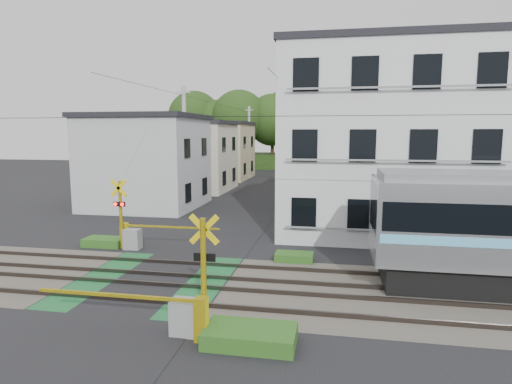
% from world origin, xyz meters
% --- Properties ---
extents(ground, '(120.00, 120.00, 0.00)m').
position_xyz_m(ground, '(0.00, 0.00, 0.00)').
color(ground, black).
extents(track_bed, '(120.00, 120.00, 0.14)m').
position_xyz_m(track_bed, '(0.00, 0.00, 0.04)').
color(track_bed, '#47423A').
rests_on(track_bed, ground).
extents(crossing_signal_near, '(4.74, 0.65, 3.09)m').
position_xyz_m(crossing_signal_near, '(2.59, -3.65, 0.71)').
color(crossing_signal_near, yellow).
rests_on(crossing_signal_near, ground).
extents(crossing_signal_far, '(4.74, 0.65, 3.09)m').
position_xyz_m(crossing_signal_far, '(-2.59, 3.65, 0.71)').
color(crossing_signal_far, yellow).
rests_on(crossing_signal_far, ground).
extents(apartment_block, '(10.20, 8.36, 9.30)m').
position_xyz_m(apartment_block, '(8.50, 9.49, 4.66)').
color(apartment_block, silver).
rests_on(apartment_block, ground).
extents(houses_row, '(22.07, 31.35, 6.80)m').
position_xyz_m(houses_row, '(0.25, 25.92, 3.24)').
color(houses_row, '#B1B3B6').
rests_on(houses_row, ground).
extents(tree_hill, '(40.00, 12.00, 11.38)m').
position_xyz_m(tree_hill, '(-1.29, 49.07, 5.68)').
color(tree_hill, '#233D14').
rests_on(tree_hill, ground).
extents(catenary, '(60.00, 5.04, 7.00)m').
position_xyz_m(catenary, '(6.00, 0.03, 3.70)').
color(catenary, '#2D2D33').
rests_on(catenary, ground).
extents(utility_poles, '(7.90, 42.00, 8.00)m').
position_xyz_m(utility_poles, '(-1.05, 23.01, 4.08)').
color(utility_poles, '#A5A5A0').
rests_on(utility_poles, ground).
extents(pedestrian, '(0.71, 0.50, 1.87)m').
position_xyz_m(pedestrian, '(1.72, 24.36, 0.93)').
color(pedestrian, black).
rests_on(pedestrian, ground).
extents(weed_patches, '(10.25, 8.80, 0.40)m').
position_xyz_m(weed_patches, '(1.76, -0.09, 0.18)').
color(weed_patches, '#2D5E1E').
rests_on(weed_patches, ground).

